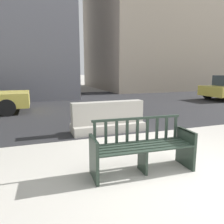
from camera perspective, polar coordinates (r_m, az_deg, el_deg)
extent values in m
plane|color=#B7B2A8|center=(3.74, 23.00, -16.45)|extent=(200.00, 200.00, 0.00)
cube|color=#28282B|center=(11.46, -7.69, 2.23)|extent=(120.00, 12.00, 0.01)
cube|color=#28382D|center=(3.43, -4.75, -12.03)|extent=(0.07, 0.51, 0.66)
cube|color=#28382D|center=(4.08, 18.69, -8.86)|extent=(0.07, 0.51, 0.66)
cube|color=#28382D|center=(3.72, 8.00, -12.05)|extent=(0.06, 0.33, 0.45)
cube|color=#28382D|center=(3.44, 9.73, -9.97)|extent=(1.60, 0.15, 0.02)
cube|color=#28382D|center=(3.54, 8.89, -9.37)|extent=(1.60, 0.15, 0.02)
cube|color=#28382D|center=(3.64, 8.10, -8.79)|extent=(1.60, 0.15, 0.02)
cube|color=#28382D|center=(3.74, 7.35, -8.24)|extent=(1.60, 0.15, 0.02)
cube|color=#28382D|center=(3.84, 6.64, -7.72)|extent=(1.60, 0.15, 0.02)
cube|color=#28382D|center=(3.74, 6.71, -1.67)|extent=(1.60, 0.11, 0.04)
cube|color=#28382D|center=(3.56, -4.55, -5.72)|extent=(0.05, 0.03, 0.38)
cube|color=#28382D|center=(3.60, -1.63, -5.50)|extent=(0.05, 0.03, 0.38)
cube|color=#28382D|center=(3.66, 1.22, -5.26)|extent=(0.05, 0.03, 0.38)
cube|color=#28382D|center=(3.72, 3.98, -5.02)|extent=(0.05, 0.03, 0.38)
cube|color=#28382D|center=(3.79, 6.64, -4.78)|extent=(0.05, 0.03, 0.38)
cube|color=#28382D|center=(3.86, 9.20, -4.53)|extent=(0.05, 0.03, 0.38)
cube|color=#28382D|center=(3.95, 11.65, -4.29)|extent=(0.05, 0.03, 0.38)
cube|color=#28382D|center=(4.04, 14.00, -4.05)|extent=(0.05, 0.03, 0.38)
cube|color=#28382D|center=(4.14, 16.24, -3.81)|extent=(0.05, 0.03, 0.38)
cube|color=#28382D|center=(3.31, -4.76, -7.12)|extent=(0.07, 0.46, 0.03)
cube|color=#28382D|center=(3.97, 19.13, -4.65)|extent=(0.07, 0.46, 0.03)
cube|color=#ADA89E|center=(6.07, -1.03, -4.01)|extent=(2.01, 0.70, 0.24)
cube|color=#ADA89E|center=(5.98, -1.05, -0.11)|extent=(2.00, 0.32, 0.60)
cylinder|color=black|center=(10.67, -24.82, 2.44)|extent=(0.64, 0.22, 0.64)
cylinder|color=black|center=(8.98, -25.77, 1.01)|extent=(0.64, 0.22, 0.64)
cylinder|color=black|center=(14.59, 23.79, 4.46)|extent=(0.65, 0.24, 0.64)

